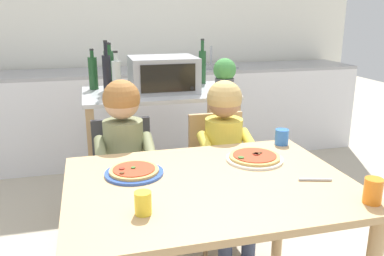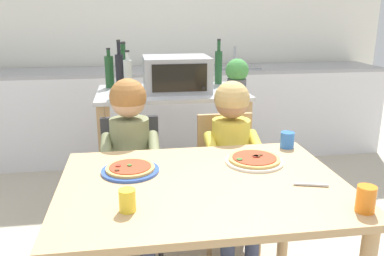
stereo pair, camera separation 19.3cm
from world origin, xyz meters
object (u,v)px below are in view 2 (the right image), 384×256
Objects in this scene: bottle_brown_beer at (124,69)px; dining_table at (203,204)px; bottle_slim_sauce at (124,70)px; child_in_olive_shirt at (130,149)px; child_in_yellow_shirt at (233,147)px; toaster_oven at (176,74)px; pizza_plate_blue_rimmed at (130,169)px; potted_herb_plant at (237,76)px; drinking_cup_blue at (287,140)px; pizza_plate_white at (254,160)px; bottle_squat_spirits at (120,73)px; drinking_cup_orange at (366,199)px; kitchen_island_cart at (172,132)px; bottle_tall_green_wine at (128,78)px; bottle_dark_olive_oil at (109,71)px; bottle_clear_vinegar at (219,66)px; dining_chair_right at (227,171)px; drinking_cup_yellow at (127,200)px; dining_chair_left at (132,176)px.

bottle_brown_beer is 1.44m from dining_table.
child_in_olive_shirt is at bearing -87.89° from bottle_slim_sauce.
child_in_yellow_shirt is at bearing -51.59° from bottle_brown_beer.
pizza_plate_blue_rimmed is (-0.33, -1.03, -0.27)m from toaster_oven.
potted_herb_plant reaches higher than drinking_cup_blue.
child_in_olive_shirt is at bearing 144.57° from pizza_plate_white.
pizza_plate_blue_rimmed is at bearing -130.31° from potted_herb_plant.
bottle_slim_sauce reaches higher than child_in_olive_shirt.
potted_herb_plant is at bearing -18.24° from bottle_slim_sauce.
bottle_squat_spirits reaches higher than child_in_olive_shirt.
dining_table is (0.32, -1.34, -0.40)m from bottle_brown_beer.
toaster_oven is 1.71× the size of pizza_plate_blue_rimmed.
pizza_plate_blue_rimmed is 2.65× the size of drinking_cup_orange.
toaster_oven is at bearing 108.10° from drinking_cup_orange.
toaster_oven reaches higher than kitchen_island_cart.
bottle_tall_green_wine is at bearing 125.65° from pizza_plate_white.
bottle_brown_beer reaches higher than toaster_oven.
child_in_yellow_shirt is (0.61, -0.64, -0.37)m from bottle_slim_sauce.
child_in_olive_shirt is 0.72m from pizza_plate_white.
child_in_olive_shirt reaches higher than pizza_plate_white.
child_in_yellow_shirt is at bearing -48.29° from bottle_dark_olive_oil.
child_in_yellow_shirt is (-0.09, -0.83, -0.35)m from bottle_clear_vinegar.
potted_herb_plant is at bearing 67.86° from dining_table.
drinking_cup_orange is at bearing -31.11° from pizza_plate_blue_rimmed.
bottle_dark_olive_oil reaches higher than potted_herb_plant.
bottle_clear_vinegar is 1.51m from dining_table.
dining_chair_right is 0.77× the size of child_in_olive_shirt.
drinking_cup_yellow is (0.12, -1.59, -0.24)m from bottle_dark_olive_oil.
kitchen_island_cart is at bearing -26.47° from bottle_brown_beer.
drinking_cup_blue is at bearing -37.24° from bottle_tall_green_wine.
drinking_cup_blue is (0.95, -1.01, -0.24)m from bottle_dark_olive_oil.
bottle_tall_green_wine is 1.05m from drinking_cup_blue.
drinking_cup_orange reaches higher than pizza_plate_white.
kitchen_island_cart is 0.62m from potted_herb_plant.
bottle_clear_vinegar is 0.41× the size of dining_chair_right.
toaster_oven is 1.24m from dining_table.
bottle_clear_vinegar is at bearing 33.71° from toaster_oven.
potted_herb_plant is 0.93m from dining_chair_left.
drinking_cup_blue is at bearing -22.77° from dining_chair_left.
drinking_cup_orange is (0.85, -1.69, -0.25)m from bottle_brown_beer.
bottle_slim_sauce reaches higher than toaster_oven.
bottle_squat_spirits is 1.13m from pizza_plate_white.
bottle_dark_olive_oil is at bearing 156.74° from toaster_oven.
dining_chair_left is (0.13, -0.67, -0.54)m from bottle_dark_olive_oil.
dining_chair_left is 9.67× the size of drinking_cup_yellow.
bottle_brown_beer is at bearing 133.14° from dining_chair_right.
pizza_plate_white is at bearing 33.17° from dining_table.
bottle_slim_sauce is 1.24m from pizza_plate_white.
toaster_oven is 1.62m from drinking_cup_orange.
kitchen_island_cart reaches higher than pizza_plate_white.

